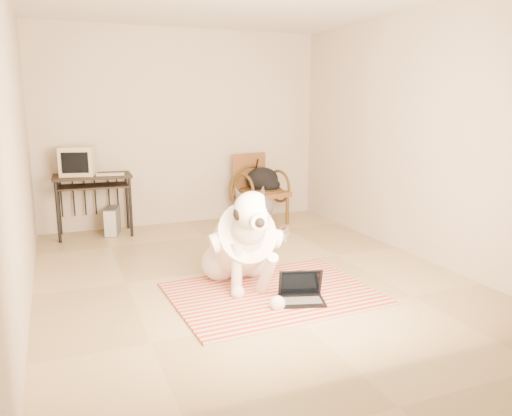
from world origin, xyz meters
TOP-DOWN VIEW (x-y plane):
  - floor at (0.00, 0.00)m, footprint 4.50×4.50m
  - wall_back at (0.00, 2.25)m, footprint 4.50×0.00m
  - wall_front at (0.00, -2.25)m, footprint 4.50×0.00m
  - wall_left at (-2.00, 0.00)m, footprint 0.00×4.50m
  - wall_right at (2.00, 0.00)m, footprint 0.00×4.50m
  - rug at (0.03, -0.80)m, footprint 1.84×1.44m
  - dog at (-0.15, -0.50)m, footprint 0.70×1.48m
  - laptop at (0.18, -1.07)m, footprint 0.44×0.37m
  - computer_desk at (-1.28, 1.94)m, footprint 0.98×0.57m
  - crt_monitor at (-1.44, 1.99)m, footprint 0.48×0.47m
  - desk_keyboard at (-1.07, 1.83)m, footprint 0.36×0.18m
  - pc_tower at (-1.07, 1.93)m, footprint 0.25×0.41m
  - rattan_chair at (0.96, 1.81)m, footprint 0.78×0.76m
  - backpack at (1.04, 1.79)m, footprint 0.47×0.41m
  - sneaker_left at (0.86, 0.85)m, footprint 0.13×0.28m
  - sneaker_right at (0.98, 1.00)m, footprint 0.25×0.28m

SIDE VIEW (x-z plane):
  - floor at x=0.00m, z-range 0.00..0.00m
  - rug at x=0.03m, z-range 0.00..0.02m
  - sneaker_right at x=0.98m, z-range -0.01..0.09m
  - sneaker_left at x=0.86m, z-range -0.01..0.09m
  - laptop at x=0.18m, z-range -0.05..0.22m
  - pc_tower at x=-1.07m, z-range 0.00..0.35m
  - dog at x=-0.15m, z-range -0.11..0.95m
  - rattan_chair at x=0.96m, z-range 0.00..0.98m
  - backpack at x=1.04m, z-range 0.44..0.79m
  - computer_desk at x=-1.28m, z-range 0.29..1.09m
  - desk_keyboard at x=-1.07m, z-range 0.80..0.82m
  - crt_monitor at x=-1.44m, z-range 0.80..1.16m
  - wall_back at x=0.00m, z-range -0.90..3.60m
  - wall_front at x=0.00m, z-range -0.90..3.60m
  - wall_left at x=-2.00m, z-range -0.90..3.60m
  - wall_right at x=2.00m, z-range -0.90..3.60m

